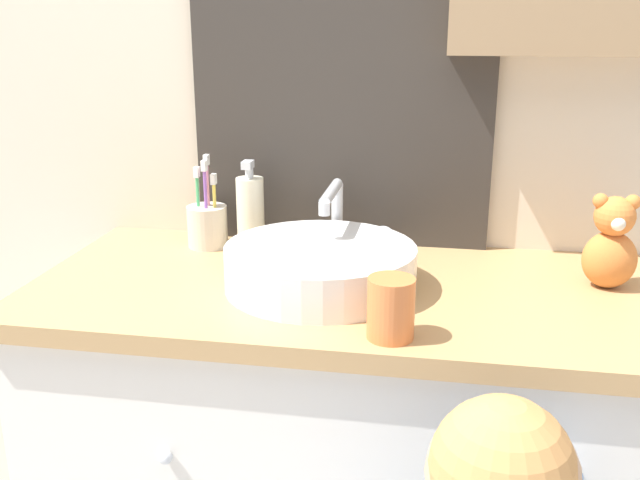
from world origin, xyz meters
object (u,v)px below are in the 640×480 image
object	(u,v)px
sink_basin	(322,264)
drinking_cup	(391,308)
toothbrush_holder	(207,224)
soap_dispenser	(250,212)
teddy_bear	(611,244)

from	to	relation	value
sink_basin	drinking_cup	distance (m)	0.25
toothbrush_holder	soap_dispenser	distance (m)	0.10
sink_basin	toothbrush_holder	bearing A→B (deg)	145.81
toothbrush_holder	drinking_cup	distance (m)	0.58
drinking_cup	sink_basin	bearing A→B (deg)	125.44
toothbrush_holder	teddy_bear	xyz separation A→B (m)	(0.80, -0.11, 0.03)
sink_basin	drinking_cup	world-z (taller)	sink_basin
soap_dispenser	drinking_cup	world-z (taller)	soap_dispenser
toothbrush_holder	soap_dispenser	xyz separation A→B (m)	(0.10, -0.00, 0.03)
soap_dispenser	teddy_bear	xyz separation A→B (m)	(0.70, -0.11, 0.00)
teddy_bear	sink_basin	bearing A→B (deg)	-170.66
sink_basin	drinking_cup	bearing A→B (deg)	-54.56
toothbrush_holder	drinking_cup	size ratio (longest dim) A/B	2.03
sink_basin	toothbrush_holder	xyz separation A→B (m)	(-0.28, 0.19, 0.01)
teddy_bear	soap_dispenser	bearing A→B (deg)	171.46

